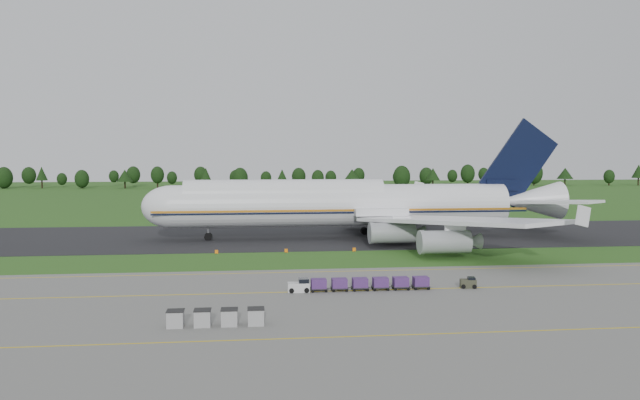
{
  "coord_description": "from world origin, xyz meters",
  "views": [
    {
      "loc": [
        -4.89,
        -91.47,
        15.36
      ],
      "look_at": [
        5.45,
        2.0,
        8.79
      ],
      "focal_mm": 35.0,
      "sensor_mm": 36.0,
      "label": 1
    }
  ],
  "objects": [
    {
      "name": "ground",
      "position": [
        0.0,
        0.0,
        0.0
      ],
      "size": [
        600.0,
        600.0,
        0.0
      ],
      "primitive_type": "plane",
      "color": "#265218",
      "rests_on": "ground"
    },
    {
      "name": "utility_cart",
      "position": [
        20.2,
        -22.0,
        0.55
      ],
      "size": [
        1.96,
        1.36,
        0.99
      ],
      "color": "#343625",
      "rests_on": "apron"
    },
    {
      "name": "tree_line",
      "position": [
        -6.6,
        219.41,
        6.03
      ],
      "size": [
        527.76,
        22.19,
        11.22
      ],
      "color": "black",
      "rests_on": "ground"
    },
    {
      "name": "aircraft",
      "position": [
        13.49,
        23.89,
        6.49
      ],
      "size": [
        80.35,
        78.91,
        22.72
      ],
      "color": "white",
      "rests_on": "ground"
    },
    {
      "name": "apron_markings",
      "position": [
        0.0,
        -26.98,
        0.06
      ],
      "size": [
        300.0,
        30.2,
        0.01
      ],
      "color": "gold",
      "rests_on": "apron"
    },
    {
      "name": "taxiway",
      "position": [
        0.0,
        28.0,
        0.04
      ],
      "size": [
        300.0,
        40.0,
        0.08
      ],
      "primitive_type": "cube",
      "color": "black",
      "rests_on": "ground"
    },
    {
      "name": "baggage_train",
      "position": [
        7.11,
        -21.98,
        0.84
      ],
      "size": [
        16.36,
        1.48,
        1.43
      ],
      "color": "silver",
      "rests_on": "apron"
    },
    {
      "name": "edge_markers",
      "position": [
        0.6,
        7.5,
        0.27
      ],
      "size": [
        22.56,
        0.3,
        0.6
      ],
      "color": "orange",
      "rests_on": "ground"
    },
    {
      "name": "uld_row",
      "position": [
        -8.15,
        -35.31,
        0.83
      ],
      "size": [
        8.74,
        1.54,
        1.52
      ],
      "color": "#969696",
      "rests_on": "apron"
    },
    {
      "name": "apron",
      "position": [
        0.0,
        -34.0,
        0.03
      ],
      "size": [
        300.0,
        52.0,
        0.06
      ],
      "primitive_type": "cube",
      "color": "slate",
      "rests_on": "ground"
    }
  ]
}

